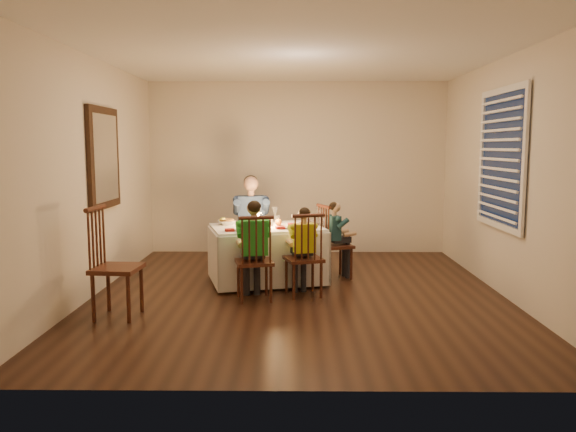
{
  "coord_description": "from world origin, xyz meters",
  "views": [
    {
      "loc": [
        -0.05,
        -6.09,
        1.64
      ],
      "look_at": [
        -0.12,
        0.15,
        0.86
      ],
      "focal_mm": 35.0,
      "sensor_mm": 36.0,
      "label": 1
    }
  ],
  "objects_px": {
    "chair_adult": "(252,270)",
    "chair_end": "(335,278)",
    "serving_bowl": "(227,223)",
    "child_green": "(254,300)",
    "child_teal": "(335,278)",
    "chair_near_left": "(254,300)",
    "dining_table": "(267,243)",
    "child_yellow": "(303,295)",
    "adult": "(252,270)",
    "chair_near_right": "(303,295)",
    "chair_extra": "(119,317)"
  },
  "relations": [
    {
      "from": "chair_end",
      "to": "chair_extra",
      "type": "distance_m",
      "value": 2.74
    },
    {
      "from": "adult",
      "to": "chair_near_left",
      "type": "bearing_deg",
      "value": -91.49
    },
    {
      "from": "chair_near_right",
      "to": "serving_bowl",
      "type": "xyz_separation_m",
      "value": [
        -0.93,
        0.75,
        0.71
      ]
    },
    {
      "from": "chair_near_right",
      "to": "child_green",
      "type": "bearing_deg",
      "value": 1.59
    },
    {
      "from": "child_green",
      "to": "adult",
      "type": "bearing_deg",
      "value": -96.83
    },
    {
      "from": "dining_table",
      "to": "chair_adult",
      "type": "height_order",
      "value": "dining_table"
    },
    {
      "from": "adult",
      "to": "child_teal",
      "type": "bearing_deg",
      "value": -29.3
    },
    {
      "from": "chair_near_left",
      "to": "chair_near_right",
      "type": "distance_m",
      "value": 0.56
    },
    {
      "from": "chair_near_left",
      "to": "child_green",
      "type": "bearing_deg",
      "value": 180.0
    },
    {
      "from": "dining_table",
      "to": "chair_end",
      "type": "bearing_deg",
      "value": -0.57
    },
    {
      "from": "child_yellow",
      "to": "child_teal",
      "type": "distance_m",
      "value": 0.93
    },
    {
      "from": "child_teal",
      "to": "serving_bowl",
      "type": "bearing_deg",
      "value": 72.5
    },
    {
      "from": "dining_table",
      "to": "chair_extra",
      "type": "distance_m",
      "value": 2.02
    },
    {
      "from": "adult",
      "to": "chair_adult",
      "type": "bearing_deg",
      "value": 0.0
    },
    {
      "from": "chair_adult",
      "to": "child_yellow",
      "type": "height_order",
      "value": "child_yellow"
    },
    {
      "from": "dining_table",
      "to": "chair_near_left",
      "type": "bearing_deg",
      "value": -112.02
    },
    {
      "from": "chair_near_left",
      "to": "chair_end",
      "type": "relative_size",
      "value": 1.0
    },
    {
      "from": "chair_extra",
      "to": "serving_bowl",
      "type": "relative_size",
      "value": 4.91
    },
    {
      "from": "serving_bowl",
      "to": "dining_table",
      "type": "bearing_deg",
      "value": -15.63
    },
    {
      "from": "chair_adult",
      "to": "chair_end",
      "type": "bearing_deg",
      "value": -29.3
    },
    {
      "from": "chair_end",
      "to": "child_green",
      "type": "height_order",
      "value": "child_green"
    },
    {
      "from": "child_green",
      "to": "child_yellow",
      "type": "bearing_deg",
      "value": -174.1
    },
    {
      "from": "chair_adult",
      "to": "chair_extra",
      "type": "distance_m",
      "value": 2.35
    },
    {
      "from": "child_teal",
      "to": "chair_near_left",
      "type": "bearing_deg",
      "value": 116.04
    },
    {
      "from": "chair_near_left",
      "to": "child_yellow",
      "type": "bearing_deg",
      "value": -174.1
    },
    {
      "from": "child_green",
      "to": "child_teal",
      "type": "distance_m",
      "value": 1.37
    },
    {
      "from": "chair_extra",
      "to": "serving_bowl",
      "type": "xyz_separation_m",
      "value": [
        0.87,
        1.54,
        0.71
      ]
    },
    {
      "from": "dining_table",
      "to": "chair_adult",
      "type": "distance_m",
      "value": 0.85
    },
    {
      "from": "chair_adult",
      "to": "chair_near_left",
      "type": "height_order",
      "value": "same"
    },
    {
      "from": "chair_near_left",
      "to": "child_teal",
      "type": "distance_m",
      "value": 1.37
    },
    {
      "from": "chair_near_left",
      "to": "dining_table",
      "type": "bearing_deg",
      "value": -109.14
    },
    {
      "from": "chair_near_left",
      "to": "child_yellow",
      "type": "height_order",
      "value": "child_yellow"
    },
    {
      "from": "chair_near_right",
      "to": "child_teal",
      "type": "xyz_separation_m",
      "value": [
        0.41,
        0.83,
        0.0
      ]
    },
    {
      "from": "chair_near_left",
      "to": "child_teal",
      "type": "height_order",
      "value": "child_teal"
    },
    {
      "from": "child_green",
      "to": "child_teal",
      "type": "height_order",
      "value": "child_green"
    },
    {
      "from": "child_green",
      "to": "child_teal",
      "type": "relative_size",
      "value": 1.12
    },
    {
      "from": "child_yellow",
      "to": "chair_near_right",
      "type": "bearing_deg",
      "value": 163.37
    },
    {
      "from": "chair_end",
      "to": "serving_bowl",
      "type": "height_order",
      "value": "serving_bowl"
    },
    {
      "from": "dining_table",
      "to": "child_teal",
      "type": "relative_size",
      "value": 1.59
    },
    {
      "from": "chair_adult",
      "to": "chair_end",
      "type": "relative_size",
      "value": 1.0
    },
    {
      "from": "adult",
      "to": "serving_bowl",
      "type": "xyz_separation_m",
      "value": [
        -0.26,
        -0.52,
        0.71
      ]
    },
    {
      "from": "chair_near_right",
      "to": "child_yellow",
      "type": "xyz_separation_m",
      "value": [
        -0.0,
        0.0,
        0.0
      ]
    },
    {
      "from": "chair_end",
      "to": "serving_bowl",
      "type": "bearing_deg",
      "value": 72.5
    },
    {
      "from": "dining_table",
      "to": "serving_bowl",
      "type": "bearing_deg",
      "value": 149.16
    },
    {
      "from": "child_yellow",
      "to": "chair_adult",
      "type": "bearing_deg",
      "value": -79.0
    },
    {
      "from": "chair_near_left",
      "to": "chair_end",
      "type": "height_order",
      "value": "same"
    },
    {
      "from": "chair_end",
      "to": "adult",
      "type": "distance_m",
      "value": 1.16
    },
    {
      "from": "child_yellow",
      "to": "chair_end",
      "type": "bearing_deg",
      "value": -132.75
    },
    {
      "from": "adult",
      "to": "child_yellow",
      "type": "height_order",
      "value": "adult"
    },
    {
      "from": "chair_near_right",
      "to": "child_yellow",
      "type": "bearing_deg",
      "value": -16.63
    }
  ]
}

